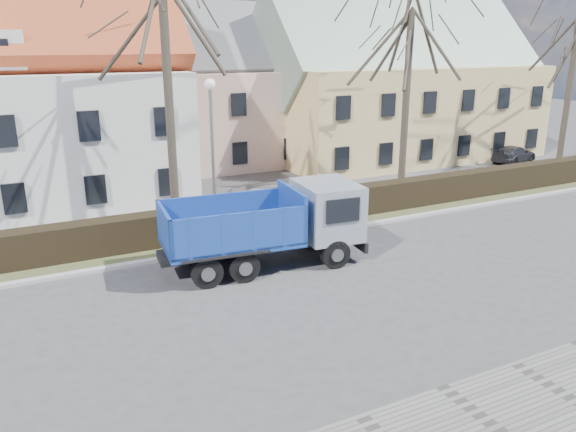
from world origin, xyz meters
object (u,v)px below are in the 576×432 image
cart_frame (174,257)px  parked_car_b (514,154)px  streetlight (213,156)px  dump_truck (257,227)px

cart_frame → parked_car_b: (24.60, 7.27, 0.25)m
streetlight → parked_car_b: size_ratio=1.69×
parked_car_b → cart_frame: bearing=92.8°
dump_truck → streetlight: 4.78m
dump_truck → cart_frame: dump_truck is taller
dump_truck → cart_frame: (-2.55, 1.52, -1.15)m
dump_truck → cart_frame: 3.18m
cart_frame → parked_car_b: size_ratio=0.17×
cart_frame → streetlight: bearing=48.8°
streetlight → cart_frame: (-2.59, -2.95, -2.84)m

